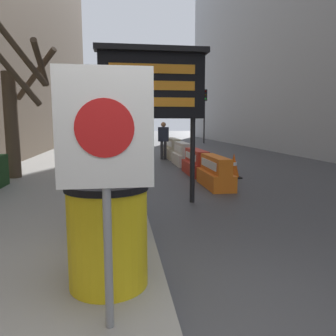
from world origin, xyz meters
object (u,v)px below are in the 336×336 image
(warning_sign, at_px, (105,149))
(jersey_barrier_cream, at_px, (173,149))
(message_board, at_px, (152,86))
(jersey_barrier_white, at_px, (183,155))
(pedestrian_worker, at_px, (163,137))
(jersey_barrier_orange_near, at_px, (215,173))
(jersey_barrier_red_striped, at_px, (197,163))
(traffic_light_far_side, at_px, (205,105))
(barrel_drum_foreground, at_px, (108,234))
(barrel_drum_middle, at_px, (113,206))
(traffic_cone_near, at_px, (234,166))
(traffic_light_near_curb, at_px, (132,97))

(warning_sign, relative_size, jersey_barrier_cream, 0.87)
(message_board, distance_m, jersey_barrier_white, 6.41)
(jersey_barrier_cream, xyz_separation_m, pedestrian_worker, (-0.47, -0.38, 0.57))
(jersey_barrier_orange_near, distance_m, jersey_barrier_red_striped, 2.05)
(traffic_light_far_side, bearing_deg, jersey_barrier_red_striped, -105.46)
(jersey_barrier_cream, distance_m, traffic_light_far_side, 11.30)
(barrel_drum_foreground, distance_m, barrel_drum_middle, 1.02)
(barrel_drum_middle, distance_m, traffic_cone_near, 6.18)
(jersey_barrier_white, bearing_deg, barrel_drum_foreground, -104.86)
(pedestrian_worker, bearing_deg, traffic_light_far_side, 86.06)
(jersey_barrier_cream, bearing_deg, message_board, -101.84)
(traffic_light_near_curb, bearing_deg, pedestrian_worker, -80.88)
(message_board, xyz_separation_m, traffic_light_near_curb, (0.17, 14.62, 0.90))
(jersey_barrier_cream, bearing_deg, jersey_barrier_red_striped, -90.00)
(traffic_light_far_side, bearing_deg, jersey_barrier_orange_near, -103.67)
(warning_sign, height_order, jersey_barrier_orange_near, warning_sign)
(traffic_light_near_curb, height_order, traffic_light_far_side, traffic_light_near_curb)
(traffic_light_far_side, bearing_deg, traffic_light_near_curb, -145.98)
(jersey_barrier_orange_near, bearing_deg, pedestrian_worker, 94.24)
(traffic_light_near_curb, bearing_deg, traffic_cone_near, -78.27)
(message_board, relative_size, jersey_barrier_cream, 1.42)
(traffic_light_near_curb, bearing_deg, barrel_drum_foreground, -92.93)
(jersey_barrier_red_striped, relative_size, traffic_light_far_side, 0.43)
(traffic_cone_near, height_order, traffic_light_near_curb, traffic_light_near_curb)
(barrel_drum_foreground, height_order, jersey_barrier_white, barrel_drum_foreground)
(jersey_barrier_red_striped, distance_m, traffic_light_far_side, 15.69)
(jersey_barrier_orange_near, distance_m, traffic_light_far_side, 17.64)
(barrel_drum_middle, bearing_deg, jersey_barrier_cream, 77.11)
(warning_sign, height_order, pedestrian_worker, warning_sign)
(jersey_barrier_red_striped, distance_m, traffic_light_near_curb, 11.54)
(jersey_barrier_red_striped, bearing_deg, message_board, -116.00)
(traffic_cone_near, distance_m, pedestrian_worker, 5.38)
(traffic_cone_near, xyz_separation_m, pedestrian_worker, (-1.39, 5.16, 0.61))
(message_board, xyz_separation_m, jersey_barrier_cream, (1.73, 8.25, -1.91))
(jersey_barrier_white, relative_size, pedestrian_worker, 1.12)
(barrel_drum_foreground, distance_m, jersey_barrier_orange_near, 5.57)
(message_board, bearing_deg, jersey_barrier_white, 73.58)
(barrel_drum_middle, distance_m, message_board, 3.08)
(traffic_cone_near, bearing_deg, jersey_barrier_white, 106.19)
(warning_sign, relative_size, traffic_light_far_side, 0.45)
(traffic_light_far_side, bearing_deg, barrel_drum_middle, -107.45)
(jersey_barrier_orange_near, height_order, pedestrian_worker, pedestrian_worker)
(barrel_drum_middle, bearing_deg, traffic_light_far_side, 72.55)
(jersey_barrier_orange_near, xyz_separation_m, jersey_barrier_cream, (-0.00, 6.75, 0.05))
(jersey_barrier_cream, relative_size, traffic_cone_near, 2.92)
(traffic_light_near_curb, bearing_deg, jersey_barrier_red_striped, -82.01)
(warning_sign, bearing_deg, jersey_barrier_red_striped, 72.31)
(jersey_barrier_red_striped, relative_size, traffic_cone_near, 2.44)
(traffic_cone_near, xyz_separation_m, traffic_light_near_curb, (-2.47, 11.91, 2.85))
(message_board, bearing_deg, barrel_drum_foreground, -102.17)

